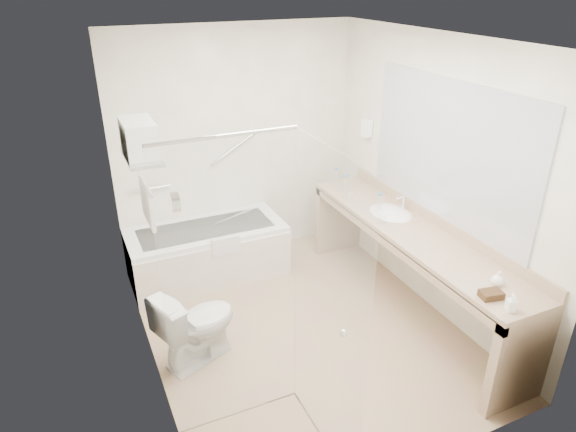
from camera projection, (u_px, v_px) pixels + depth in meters
name	position (u px, v px, depth m)	size (l,w,h in m)	color
floor	(302.00, 328.00, 4.67)	(3.20, 3.20, 0.00)	tan
ceiling	(306.00, 40.00, 3.59)	(2.60, 3.20, 0.10)	white
wall_back	(237.00, 147.00, 5.44)	(2.60, 0.10, 2.50)	white
wall_front	(431.00, 311.00, 2.81)	(2.60, 0.10, 2.50)	white
wall_left	(139.00, 234.00, 3.64)	(0.10, 3.20, 2.50)	white
wall_right	(433.00, 178.00, 4.61)	(0.10, 3.20, 2.50)	white
bathtub	(208.00, 252.00, 5.38)	(1.60, 0.73, 0.59)	white
grab_bar_short	(151.00, 188.00, 5.18)	(0.03, 0.03, 0.40)	silver
grab_bar_long	(234.00, 148.00, 5.39)	(0.03, 0.03, 0.60)	silver
shower_enclosure	(278.00, 301.00, 3.21)	(0.96, 0.91, 2.11)	silver
towel_shelf	(140.00, 149.00, 3.76)	(0.24, 0.55, 0.81)	silver
vanity_counter	(411.00, 251.00, 4.65)	(0.55, 2.70, 0.95)	tan
sink	(390.00, 215.00, 4.91)	(0.40, 0.52, 0.14)	white
faucet	(404.00, 202.00, 4.92)	(0.03, 0.03, 0.14)	silver
mirror	(448.00, 151.00, 4.36)	(0.02, 2.00, 1.20)	#ACB0B8
hairdryer_unit	(367.00, 128.00, 5.37)	(0.08, 0.10, 0.18)	white
toilet	(197.00, 325.00, 4.17)	(0.38, 0.69, 0.67)	white
amenity_basket	(491.00, 294.00, 3.61)	(0.16, 0.10, 0.05)	#49321A
soap_bottle_a	(511.00, 307.00, 3.47)	(0.06, 0.13, 0.06)	white
soap_bottle_b	(498.00, 280.00, 3.75)	(0.09, 0.12, 0.09)	white
water_bottle_left	(379.00, 204.00, 4.84)	(0.06, 0.06, 0.21)	silver
water_bottle_mid	(336.00, 177.00, 5.51)	(0.06, 0.06, 0.19)	silver
water_bottle_right	(346.00, 183.00, 5.35)	(0.06, 0.06, 0.18)	silver
drinking_glass_near	(350.00, 197.00, 5.14)	(0.06, 0.06, 0.08)	silver
drinking_glass_far	(383.00, 219.00, 4.67)	(0.08, 0.08, 0.10)	silver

